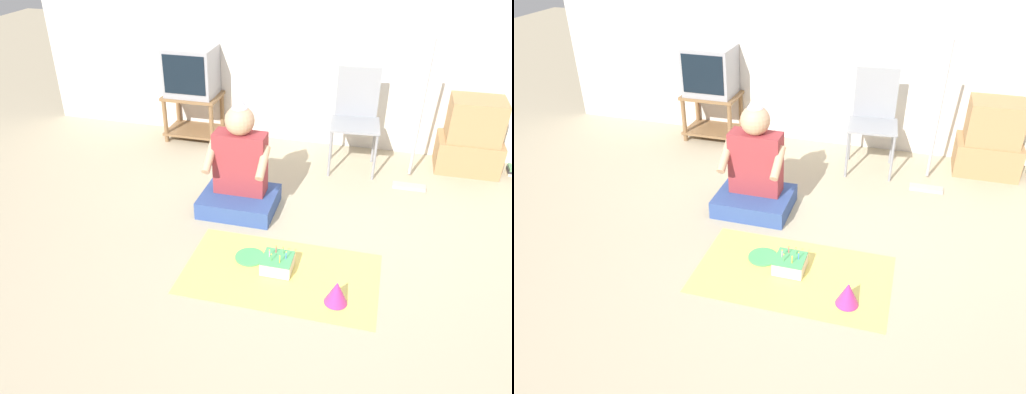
# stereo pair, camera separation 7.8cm
# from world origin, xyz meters

# --- Properties ---
(ground_plane) EXTENTS (16.00, 16.00, 0.00)m
(ground_plane) POSITION_xyz_m (0.00, 0.00, 0.00)
(ground_plane) COLOR tan
(wall_back) EXTENTS (6.40, 0.06, 2.55)m
(wall_back) POSITION_xyz_m (0.00, 2.21, 1.27)
(wall_back) COLOR silver
(wall_back) RESTS_ON ground_plane
(tv_stand) EXTENTS (0.56, 0.40, 0.47)m
(tv_stand) POSITION_xyz_m (-1.50, 1.98, 0.28)
(tv_stand) COLOR olive
(tv_stand) RESTS_ON ground_plane
(tv) EXTENTS (0.48, 0.39, 0.47)m
(tv) POSITION_xyz_m (-1.50, 1.98, 0.71)
(tv) COLOR #99999E
(tv) RESTS_ON tv_stand
(folding_chair) EXTENTS (0.46, 0.43, 0.90)m
(folding_chair) POSITION_xyz_m (0.14, 1.77, 0.52)
(folding_chair) COLOR gray
(folding_chair) RESTS_ON ground_plane
(cardboard_box_stack) EXTENTS (0.56, 0.40, 0.68)m
(cardboard_box_stack) POSITION_xyz_m (1.17, 1.95, 0.31)
(cardboard_box_stack) COLOR #A87F51
(cardboard_box_stack) RESTS_ON ground_plane
(dust_mop) EXTENTS (0.28, 0.28, 1.28)m
(dust_mop) POSITION_xyz_m (0.67, 1.51, 0.38)
(dust_mop) COLOR #B2ADA3
(dust_mop) RESTS_ON ground_plane
(person_seated) EXTENTS (0.59, 0.49, 0.93)m
(person_seated) POSITION_xyz_m (-0.65, 0.77, 0.30)
(person_seated) COLOR #334C8C
(person_seated) RESTS_ON ground_plane
(party_cloth) EXTENTS (1.29, 0.75, 0.01)m
(party_cloth) POSITION_xyz_m (-0.15, 0.02, 0.00)
(party_cloth) COLOR #EAD666
(party_cloth) RESTS_ON ground_plane
(birthday_cake) EXTENTS (0.20, 0.20, 0.15)m
(birthday_cake) POSITION_xyz_m (-0.18, 0.06, 0.05)
(birthday_cake) COLOR #F4E0C6
(birthday_cake) RESTS_ON party_cloth
(party_hat_blue) EXTENTS (0.15, 0.15, 0.16)m
(party_hat_blue) POSITION_xyz_m (0.24, -0.17, 0.08)
(party_hat_blue) COLOR #CC338C
(party_hat_blue) RESTS_ON party_cloth
(paper_plate) EXTENTS (0.21, 0.21, 0.01)m
(paper_plate) POSITION_xyz_m (-0.39, 0.13, 0.01)
(paper_plate) COLOR #4CB266
(paper_plate) RESTS_ON party_cloth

